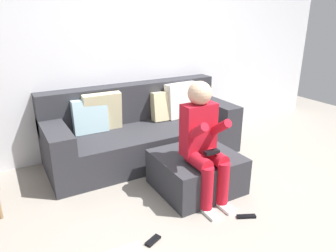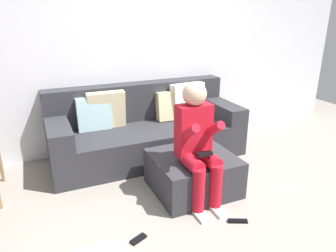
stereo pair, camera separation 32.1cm
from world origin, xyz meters
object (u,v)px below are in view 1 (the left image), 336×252
person_seated (204,140)px  remote_by_storage_bin (153,241)px  couch_sectional (142,130)px  remote_near_ottoman (246,216)px  ottoman (196,171)px

person_seated → remote_by_storage_bin: size_ratio=8.12×
couch_sectional → person_seated: size_ratio=2.03×
remote_near_ottoman → person_seated: bearing=134.8°
ottoman → remote_near_ottoman: (0.11, -0.64, -0.18)m
couch_sectional → ottoman: couch_sectional is taller
couch_sectional → person_seated: (0.09, -1.18, 0.28)m
ottoman → person_seated: 0.47m
couch_sectional → remote_near_ottoman: bearing=-81.4°
remote_by_storage_bin → remote_near_ottoman: bearing=-32.0°
person_seated → remote_near_ottoman: bearing=-70.5°
ottoman → couch_sectional: bearing=98.2°
ottoman → person_seated: size_ratio=0.69×
ottoman → remote_by_storage_bin: (-0.76, -0.51, -0.18)m
person_seated → remote_by_storage_bin: (-0.70, -0.33, -0.61)m
couch_sectional → remote_near_ottoman: (0.25, -1.64, -0.33)m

